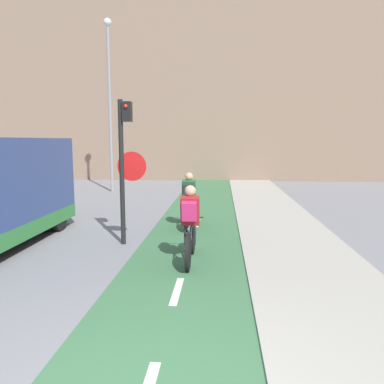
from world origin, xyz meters
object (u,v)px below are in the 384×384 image
(cyclist_near, at_px, (190,227))
(cyclist_far, at_px, (189,202))
(traffic_light_pole, at_px, (125,156))
(street_lamp_far, at_px, (109,90))

(cyclist_near, bearing_deg, cyclist_far, 95.45)
(traffic_light_pole, relative_size, cyclist_near, 1.85)
(traffic_light_pole, height_order, cyclist_far, traffic_light_pole)
(street_lamp_far, bearing_deg, cyclist_near, -65.67)
(cyclist_far, bearing_deg, cyclist_near, -84.55)
(traffic_light_pole, relative_size, cyclist_far, 1.88)
(street_lamp_far, relative_size, cyclist_far, 4.45)
(cyclist_near, xyz_separation_m, cyclist_far, (-0.29, 2.99, -0.00))
(traffic_light_pole, bearing_deg, cyclist_near, -37.62)
(traffic_light_pole, distance_m, street_lamp_far, 9.70)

